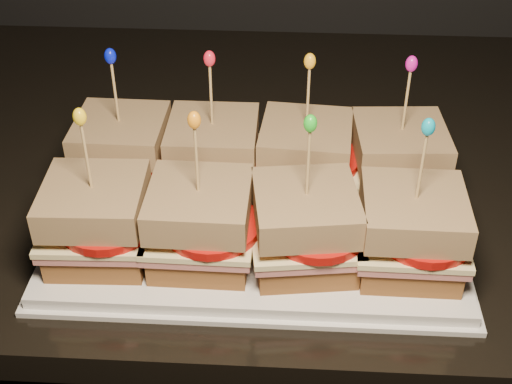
{
  "coord_description": "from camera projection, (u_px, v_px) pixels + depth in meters",
  "views": [
    {
      "loc": [
        0.74,
        0.89,
        1.4
      ],
      "look_at": [
        0.71,
        1.47,
        0.97
      ],
      "focal_mm": 50.0,
      "sensor_mm": 36.0,
      "label": 1
    }
  ],
  "objects": [
    {
      "name": "cabinet",
      "position": [
        55.0,
        374.0,
        1.2
      ],
      "size": [
        2.63,
        0.68,
        0.88
      ],
      "primitive_type": "cube",
      "color": "black",
      "rests_on": "ground"
    },
    {
      "name": "platter",
      "position": [
        256.0,
        227.0,
        0.76
      ],
      "size": [
        0.42,
        0.26,
        0.02
      ],
      "primitive_type": "cube",
      "color": "white",
      "rests_on": "granite_slab"
    },
    {
      "name": "platter_rim",
      "position": [
        256.0,
        231.0,
        0.76
      ],
      "size": [
        0.43,
        0.27,
        0.01
      ],
      "primitive_type": "cube",
      "color": "white",
      "rests_on": "granite_slab"
    },
    {
      "name": "sandwich_0_bread_bot",
      "position": [
        126.0,
        173.0,
        0.8
      ],
      "size": [
        0.09,
        0.09,
        0.03
      ],
      "primitive_type": "cube",
      "rotation": [
        0.0,
        0.0,
        -0.02
      ],
      "color": "brown",
      "rests_on": "platter"
    },
    {
      "name": "sandwich_0_ham",
      "position": [
        124.0,
        161.0,
        0.79
      ],
      "size": [
        0.1,
        0.1,
        0.01
      ],
      "primitive_type": "cube",
      "rotation": [
        0.0,
        0.0,
        -0.02
      ],
      "color": "#BE605E",
      "rests_on": "sandwich_0_bread_bot"
    },
    {
      "name": "sandwich_0_cheese",
      "position": [
        123.0,
        155.0,
        0.79
      ],
      "size": [
        0.11,
        0.1,
        0.01
      ],
      "primitive_type": "cube",
      "rotation": [
        0.0,
        0.0,
        -0.02
      ],
      "color": "#F4E5A2",
      "rests_on": "sandwich_0_ham"
    },
    {
      "name": "sandwich_0_tomato",
      "position": [
        132.0,
        153.0,
        0.78
      ],
      "size": [
        0.09,
        0.09,
        0.01
      ],
      "primitive_type": "cylinder",
      "color": "#B4110C",
      "rests_on": "sandwich_0_cheese"
    },
    {
      "name": "sandwich_0_bread_top",
      "position": [
        121.0,
        134.0,
        0.77
      ],
      "size": [
        0.1,
        0.1,
        0.03
      ],
      "primitive_type": "cube",
      "rotation": [
        0.0,
        0.0,
        -0.02
      ],
      "color": "#562E0A",
      "rests_on": "sandwich_0_tomato"
    },
    {
      "name": "sandwich_0_pick",
      "position": [
        116.0,
        96.0,
        0.74
      ],
      "size": [
        0.0,
        0.0,
        0.09
      ],
      "primitive_type": "cylinder",
      "color": "tan",
      "rests_on": "sandwich_0_bread_top"
    },
    {
      "name": "sandwich_0_frill",
      "position": [
        110.0,
        56.0,
        0.71
      ],
      "size": [
        0.01,
        0.01,
        0.02
      ],
      "primitive_type": "ellipsoid",
      "color": "#0814D5",
      "rests_on": "sandwich_0_pick"
    },
    {
      "name": "sandwich_1_bread_bot",
      "position": [
        214.0,
        176.0,
        0.8
      ],
      "size": [
        0.09,
        0.09,
        0.03
      ],
      "primitive_type": "cube",
      "rotation": [
        0.0,
        0.0,
        0.0
      ],
      "color": "brown",
      "rests_on": "platter"
    },
    {
      "name": "sandwich_1_ham",
      "position": [
        214.0,
        163.0,
        0.79
      ],
      "size": [
        0.1,
        0.1,
        0.01
      ],
      "primitive_type": "cube",
      "rotation": [
        0.0,
        0.0,
        0.0
      ],
      "color": "#BE605E",
      "rests_on": "sandwich_1_bread_bot"
    },
    {
      "name": "sandwich_1_cheese",
      "position": [
        214.0,
        158.0,
        0.78
      ],
      "size": [
        0.1,
        0.1,
        0.01
      ],
      "primitive_type": "cube",
      "rotation": [
        0.0,
        0.0,
        0.0
      ],
      "color": "#F4E5A2",
      "rests_on": "sandwich_1_ham"
    },
    {
      "name": "sandwich_1_tomato",
      "position": [
        224.0,
        156.0,
        0.77
      ],
      "size": [
        0.09,
        0.09,
        0.01
      ],
      "primitive_type": "cylinder",
      "color": "#B4110C",
      "rests_on": "sandwich_1_cheese"
    },
    {
      "name": "sandwich_1_bread_top",
      "position": [
        213.0,
        136.0,
        0.76
      ],
      "size": [
        0.1,
        0.1,
        0.03
      ],
      "primitive_type": "cube",
      "rotation": [
        0.0,
        0.0,
        0.0
      ],
      "color": "#562E0A",
      "rests_on": "sandwich_1_tomato"
    },
    {
      "name": "sandwich_1_pick",
      "position": [
        211.0,
        98.0,
        0.74
      ],
      "size": [
        0.0,
        0.0,
        0.09
      ],
      "primitive_type": "cylinder",
      "color": "tan",
      "rests_on": "sandwich_1_bread_top"
    },
    {
      "name": "sandwich_1_frill",
      "position": [
        209.0,
        59.0,
        0.71
      ],
      "size": [
        0.01,
        0.01,
        0.02
      ],
      "primitive_type": "ellipsoid",
      "color": "red",
      "rests_on": "sandwich_1_pick"
    },
    {
      "name": "sandwich_2_bread_bot",
      "position": [
        304.0,
        179.0,
        0.79
      ],
      "size": [
        0.1,
        0.1,
        0.03
      ],
      "primitive_type": "cube",
      "rotation": [
        0.0,
        0.0,
        -0.08
      ],
      "color": "brown",
      "rests_on": "platter"
    },
    {
      "name": "sandwich_2_ham",
      "position": [
        305.0,
        166.0,
        0.78
      ],
      "size": [
        0.11,
        0.11,
        0.01
      ],
      "primitive_type": "cube",
      "rotation": [
        0.0,
        0.0,
        -0.08
      ],
      "color": "#BE605E",
      "rests_on": "sandwich_2_bread_bot"
    },
    {
      "name": "sandwich_2_cheese",
      "position": [
        305.0,
        161.0,
        0.78
      ],
      "size": [
        0.11,
        0.11,
        0.01
      ],
      "primitive_type": "cube",
      "rotation": [
        0.0,
        0.0,
        -0.08
      ],
      "color": "#F4E5A2",
      "rests_on": "sandwich_2_ham"
    },
    {
      "name": "sandwich_2_tomato",
      "position": [
        316.0,
        159.0,
        0.77
      ],
      "size": [
        0.09,
        0.09,
        0.01
      ],
      "primitive_type": "cylinder",
      "color": "#B4110C",
      "rests_on": "sandwich_2_cheese"
    },
    {
      "name": "sandwich_2_bread_top",
      "position": [
        306.0,
        139.0,
        0.76
      ],
      "size": [
        0.1,
        0.1,
        0.03
      ],
      "primitive_type": "cube",
      "rotation": [
        0.0,
        0.0,
        -0.08
      ],
      "color": "#562E0A",
      "rests_on": "sandwich_2_tomato"
    },
    {
      "name": "sandwich_2_pick",
      "position": [
        308.0,
        101.0,
        0.73
      ],
      "size": [
        0.0,
        0.0,
        0.09
      ],
      "primitive_type": "cylinder",
      "color": "tan",
      "rests_on": "sandwich_2_bread_top"
    },
    {
      "name": "sandwich_2_frill",
      "position": [
        310.0,
        61.0,
        0.71
      ],
      "size": [
        0.01,
        0.01,
        0.02
      ],
      "primitive_type": "ellipsoid",
      "color": "#F6A91A",
      "rests_on": "sandwich_2_pick"
    },
    {
      "name": "sandwich_3_bread_bot",
      "position": [
        395.0,
        182.0,
        0.79
      ],
      "size": [
        0.1,
        0.1,
        0.03
      ],
      "primitive_type": "cube",
      "rotation": [
        0.0,
        0.0,
        0.06
      ],
      "color": "brown",
      "rests_on": "platter"
    },
    {
      "name": "sandwich_3_ham",
      "position": [
        397.0,
        169.0,
        0.78
      ],
      "size": [
        0.11,
        0.11,
        0.01
      ],
      "primitive_type": "cube",
      "rotation": [
        0.0,
        0.0,
        0.06
      ],
      "color": "#BE605E",
      "rests_on": "sandwich_3_bread_bot"
    },
    {
      "name": "sandwich_3_cheese",
      "position": [
        397.0,
        164.0,
        0.77
      ],
      "size": [
        0.11,
        0.11,
        0.01
      ],
      "primitive_type": "cube",
      "rotation": [
        0.0,
        0.0,
        0.06
      ],
      "color": "#F4E5A2",
      "rests_on": "sandwich_3_ham"
    },
    {
      "name": "sandwich_3_tomato",
      "position": [
        410.0,
        162.0,
        0.76
      ],
      "size": [
        0.09,
        0.09,
        0.01
      ],
      "primitive_type": "cylinder",
      "color": "#B4110C",
      "rests_on": "sandwich_3_cheese"
    },
    {
      "name": "sandwich_3_bread_top",
      "position": [
        400.0,
        142.0,
        0.76
      ],
      "size": [
        0.1,
        0.1,
        0.03
      ],
      "primitive_type": "cube",
      "rotation": [
        0.0,
        0.0,
        0.06
      ],
      "color": "#562E0A",
      "rests_on": "sandwich_3_tomato"
    },
    {
      "name": "sandwich_3_pick",
      "position": [
        406.0,
        104.0,
        0.73
      ],
      "size": [
        0.0,
        0.0,
        0.09
      ],
      "primitive_type": "cylinder",
      "color": "tan",
      "rests_on": "sandwich_3_bread_top"
    },
    {
      "name": "sandwich_3_frill",
      "position": [
        412.0,
        64.0,
        0.7
      ],
      "size": [
        0.01,
        0.01,
        0.02
      ],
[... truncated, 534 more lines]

